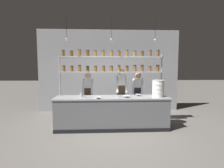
{
  "coord_description": "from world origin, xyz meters",
  "views": [
    {
      "loc": [
        -0.25,
        -4.95,
        1.74
      ],
      "look_at": [
        0.01,
        0.2,
        1.27
      ],
      "focal_mm": 28.0,
      "sensor_mm": 36.0,
      "label": 1
    }
  ],
  "objects_px": {
    "prep_bowl_near_left": "(126,97)",
    "serving_cup_front": "(81,95)",
    "spice_shelf_unit": "(111,65)",
    "prep_bowl_center_front": "(138,95)",
    "chef_left": "(88,94)",
    "chef_right": "(138,93)",
    "chef_center": "(121,91)",
    "container_stack": "(158,88)",
    "prep_bowl_center_back": "(98,98)"
  },
  "relations": [
    {
      "from": "prep_bowl_near_left",
      "to": "chef_center",
      "type": "bearing_deg",
      "value": 96.5
    },
    {
      "from": "chef_center",
      "to": "chef_right",
      "type": "relative_size",
      "value": 1.09
    },
    {
      "from": "spice_shelf_unit",
      "to": "prep_bowl_near_left",
      "type": "xyz_separation_m",
      "value": [
        0.4,
        -0.48,
        -0.88
      ]
    },
    {
      "from": "chef_center",
      "to": "container_stack",
      "type": "height_order",
      "value": "chef_center"
    },
    {
      "from": "prep_bowl_center_front",
      "to": "serving_cup_front",
      "type": "xyz_separation_m",
      "value": [
        -1.68,
        -0.02,
        0.02
      ]
    },
    {
      "from": "prep_bowl_near_left",
      "to": "prep_bowl_center_front",
      "type": "relative_size",
      "value": 1.1
    },
    {
      "from": "chef_left",
      "to": "chef_right",
      "type": "distance_m",
      "value": 1.63
    },
    {
      "from": "chef_right",
      "to": "prep_bowl_near_left",
      "type": "height_order",
      "value": "chef_right"
    },
    {
      "from": "chef_right",
      "to": "serving_cup_front",
      "type": "distance_m",
      "value": 1.89
    },
    {
      "from": "serving_cup_front",
      "to": "prep_bowl_near_left",
      "type": "bearing_deg",
      "value": -11.47
    },
    {
      "from": "prep_bowl_center_back",
      "to": "serving_cup_front",
      "type": "distance_m",
      "value": 0.65
    },
    {
      "from": "chef_center",
      "to": "chef_right",
      "type": "xyz_separation_m",
      "value": [
        0.58,
        0.19,
        -0.1
      ]
    },
    {
      "from": "chef_left",
      "to": "chef_center",
      "type": "relative_size",
      "value": 0.93
    },
    {
      "from": "prep_bowl_near_left",
      "to": "spice_shelf_unit",
      "type": "bearing_deg",
      "value": 129.99
    },
    {
      "from": "spice_shelf_unit",
      "to": "prep_bowl_near_left",
      "type": "relative_size",
      "value": 14.74
    },
    {
      "from": "container_stack",
      "to": "prep_bowl_center_front",
      "type": "xyz_separation_m",
      "value": [
        -0.54,
        0.15,
        -0.21
      ]
    },
    {
      "from": "chef_left",
      "to": "chef_center",
      "type": "bearing_deg",
      "value": 3.88
    },
    {
      "from": "chef_right",
      "to": "prep_bowl_center_back",
      "type": "bearing_deg",
      "value": -124.25
    },
    {
      "from": "container_stack",
      "to": "prep_bowl_center_back",
      "type": "xyz_separation_m",
      "value": [
        -1.72,
        -0.27,
        -0.22
      ]
    },
    {
      "from": "spice_shelf_unit",
      "to": "prep_bowl_center_front",
      "type": "bearing_deg",
      "value": -13.97
    },
    {
      "from": "chef_left",
      "to": "serving_cup_front",
      "type": "height_order",
      "value": "chef_left"
    },
    {
      "from": "spice_shelf_unit",
      "to": "prep_bowl_center_front",
      "type": "height_order",
      "value": "spice_shelf_unit"
    },
    {
      "from": "chef_right",
      "to": "prep_bowl_center_front",
      "type": "xyz_separation_m",
      "value": [
        -0.11,
        -0.61,
        0.03
      ]
    },
    {
      "from": "spice_shelf_unit",
      "to": "prep_bowl_near_left",
      "type": "bearing_deg",
      "value": -50.01
    },
    {
      "from": "container_stack",
      "to": "prep_bowl_center_front",
      "type": "bearing_deg",
      "value": 164.06
    },
    {
      "from": "chef_left",
      "to": "prep_bowl_near_left",
      "type": "relative_size",
      "value": 7.6
    },
    {
      "from": "prep_bowl_near_left",
      "to": "prep_bowl_center_front",
      "type": "distance_m",
      "value": 0.48
    },
    {
      "from": "container_stack",
      "to": "serving_cup_front",
      "type": "distance_m",
      "value": 2.23
    },
    {
      "from": "chef_right",
      "to": "prep_bowl_center_front",
      "type": "relative_size",
      "value": 8.3
    },
    {
      "from": "chef_left",
      "to": "prep_bowl_near_left",
      "type": "xyz_separation_m",
      "value": [
        1.13,
        -0.81,
        0.03
      ]
    },
    {
      "from": "spice_shelf_unit",
      "to": "chef_right",
      "type": "xyz_separation_m",
      "value": [
        0.9,
        0.41,
        -0.91
      ]
    },
    {
      "from": "prep_bowl_near_left",
      "to": "serving_cup_front",
      "type": "bearing_deg",
      "value": 168.53
    },
    {
      "from": "chef_center",
      "to": "serving_cup_front",
      "type": "distance_m",
      "value": 1.28
    },
    {
      "from": "chef_left",
      "to": "container_stack",
      "type": "relative_size",
      "value": 3.36
    },
    {
      "from": "prep_bowl_near_left",
      "to": "serving_cup_front",
      "type": "xyz_separation_m",
      "value": [
        -1.28,
        0.26,
        0.02
      ]
    },
    {
      "from": "spice_shelf_unit",
      "to": "prep_bowl_near_left",
      "type": "distance_m",
      "value": 1.08
    },
    {
      "from": "container_stack",
      "to": "prep_bowl_center_back",
      "type": "distance_m",
      "value": 1.75
    },
    {
      "from": "prep_bowl_center_front",
      "to": "prep_bowl_center_back",
      "type": "distance_m",
      "value": 1.25
    },
    {
      "from": "prep_bowl_near_left",
      "to": "prep_bowl_center_back",
      "type": "bearing_deg",
      "value": -169.34
    },
    {
      "from": "chef_center",
      "to": "prep_bowl_near_left",
      "type": "height_order",
      "value": "chef_center"
    },
    {
      "from": "prep_bowl_near_left",
      "to": "serving_cup_front",
      "type": "distance_m",
      "value": 1.31
    },
    {
      "from": "chef_center",
      "to": "serving_cup_front",
      "type": "xyz_separation_m",
      "value": [
        -1.2,
        -0.43,
        -0.04
      ]
    },
    {
      "from": "chef_left",
      "to": "chef_right",
      "type": "bearing_deg",
      "value": 12.81
    },
    {
      "from": "chef_left",
      "to": "prep_bowl_center_front",
      "type": "xyz_separation_m",
      "value": [
        1.52,
        -0.53,
        0.02
      ]
    },
    {
      "from": "prep_bowl_center_front",
      "to": "serving_cup_front",
      "type": "relative_size",
      "value": 1.93
    },
    {
      "from": "spice_shelf_unit",
      "to": "prep_bowl_center_front",
      "type": "distance_m",
      "value": 1.2
    },
    {
      "from": "chef_left",
      "to": "prep_bowl_center_back",
      "type": "bearing_deg",
      "value": -60.14
    },
    {
      "from": "chef_center",
      "to": "serving_cup_front",
      "type": "bearing_deg",
      "value": -168.66
    },
    {
      "from": "chef_center",
      "to": "serving_cup_front",
      "type": "relative_size",
      "value": 17.39
    },
    {
      "from": "prep_bowl_center_back",
      "to": "container_stack",
      "type": "bearing_deg",
      "value": 8.93
    }
  ]
}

